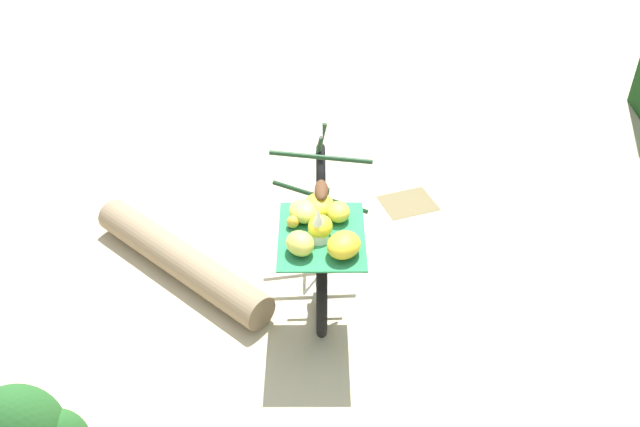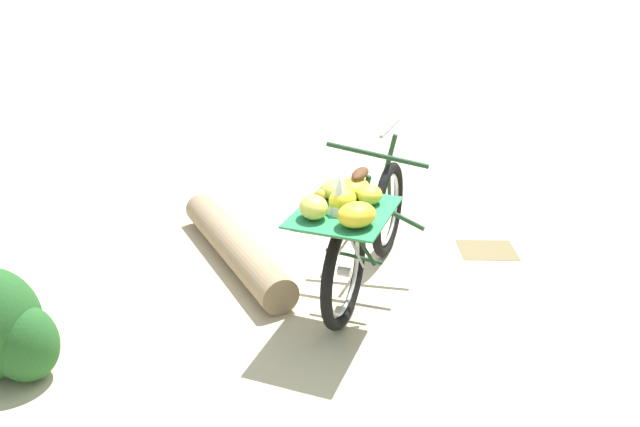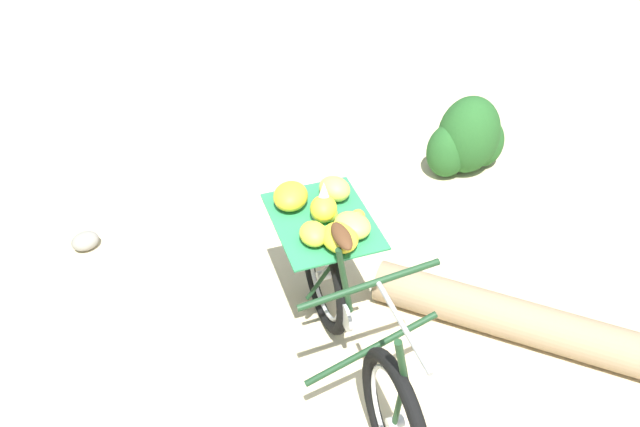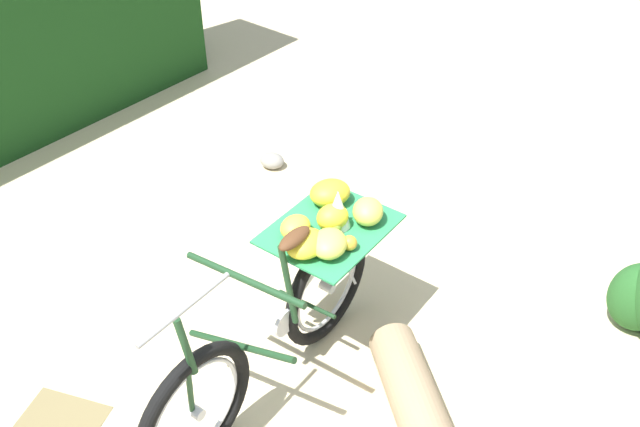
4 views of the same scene
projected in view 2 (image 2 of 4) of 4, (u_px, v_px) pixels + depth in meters
The scene contains 4 objects.
ground_plane at pixel (380, 285), 4.30m from camera, with size 60.00×60.00×0.00m, color beige.
bicycle at pixel (362, 226), 3.97m from camera, with size 0.95×1.78×1.03m.
fallen_log at pixel (235, 246), 4.58m from camera, with size 0.26×0.26×1.70m, color #937A5B.
leaf_litter_patch at pixel (487, 250), 4.80m from camera, with size 0.44×0.36×0.01m, color olive.
Camera 2 is at (0.34, 3.76, 2.17)m, focal length 34.05 mm.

